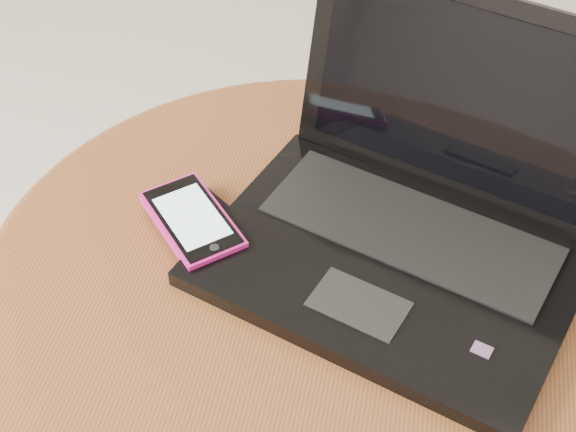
# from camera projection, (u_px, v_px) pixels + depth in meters

# --- Properties ---
(table) EXTENTS (0.69, 0.69, 0.55)m
(table) POSITION_uv_depth(u_px,v_px,m) (311.00, 347.00, 0.94)
(table) COLOR brown
(table) RESTS_ON ground
(laptop) EXTENTS (0.43, 0.40, 0.23)m
(laptop) POSITION_uv_depth(u_px,v_px,m) (410.00, 217.00, 0.86)
(laptop) COLOR black
(laptop) RESTS_ON table
(phone_black) EXTENTS (0.14, 0.13, 0.01)m
(phone_black) POSITION_uv_depth(u_px,v_px,m) (213.00, 230.00, 0.89)
(phone_black) COLOR black
(phone_black) RESTS_ON table
(phone_pink) EXTENTS (0.13, 0.14, 0.01)m
(phone_pink) POSITION_uv_depth(u_px,v_px,m) (192.00, 221.00, 0.89)
(phone_pink) COLOR #DB1C8B
(phone_pink) RESTS_ON phone_black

